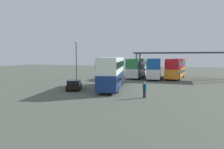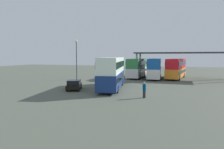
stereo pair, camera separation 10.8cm
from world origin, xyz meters
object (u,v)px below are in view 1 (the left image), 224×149
at_px(double_decker_mid_row, 154,68).
at_px(lamppost_tall, 76,55).
at_px(double_decker_far_right, 176,68).
at_px(double_decker_near_canopy, 137,67).
at_px(pedestrian_waiting, 144,90).
at_px(double_decker_main, 112,72).
at_px(parked_hatchback, 74,85).

bearing_deg(double_decker_mid_row, lamppost_tall, 110.95).
distance_m(double_decker_far_right, lamppost_tall, 20.47).
relative_size(double_decker_near_canopy, double_decker_mid_row, 1.02).
relative_size(double_decker_near_canopy, lamppost_tall, 1.37).
xyz_separation_m(double_decker_mid_row, lamppost_tall, (-14.32, -6.64, 2.64)).
bearing_deg(double_decker_mid_row, double_decker_near_canopy, 72.65).
xyz_separation_m(double_decker_far_right, pedestrian_waiting, (-2.99, -21.85, -1.33)).
height_order(lamppost_tall, pedestrian_waiting, lamppost_tall).
xyz_separation_m(double_decker_near_canopy, double_decker_far_right, (8.05, 0.73, -0.01)).
bearing_deg(lamppost_tall, double_decker_main, -39.93).
bearing_deg(double_decker_main, double_decker_mid_row, -26.06).
distance_m(double_decker_mid_row, lamppost_tall, 16.00).
relative_size(lamppost_tall, pedestrian_waiting, 4.36).
bearing_deg(lamppost_tall, pedestrian_waiting, -41.13).
distance_m(double_decker_main, double_decker_near_canopy, 16.03).
height_order(double_decker_near_canopy, lamppost_tall, lamppost_tall).
distance_m(lamppost_tall, pedestrian_waiting, 21.01).
relative_size(parked_hatchback, pedestrian_waiting, 2.35).
xyz_separation_m(double_decker_main, pedestrian_waiting, (5.42, -5.10, -1.51)).
distance_m(double_decker_main, parked_hatchback, 5.57).
bearing_deg(double_decker_main, double_decker_far_right, -37.19).
bearing_deg(double_decker_far_right, pedestrian_waiting, -179.81).
relative_size(double_decker_main, parked_hatchback, 2.74).
bearing_deg(parked_hatchback, pedestrian_waiting, -125.39).
bearing_deg(lamppost_tall, double_decker_mid_row, 24.89).
distance_m(parked_hatchback, double_decker_far_right, 23.36).
height_order(parked_hatchback, double_decker_near_canopy, double_decker_near_canopy).
xyz_separation_m(parked_hatchback, double_decker_mid_row, (8.83, 17.68, 1.57)).
xyz_separation_m(double_decker_main, double_decker_far_right, (8.41, 16.75, -0.19)).
distance_m(double_decker_near_canopy, pedestrian_waiting, 21.76).
bearing_deg(double_decker_near_canopy, parked_hatchback, 164.61).
xyz_separation_m(lamppost_tall, pedestrian_waiting, (15.54, -13.57, -3.99)).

